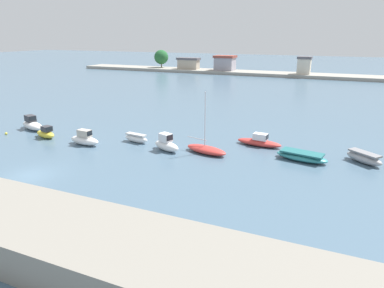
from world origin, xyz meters
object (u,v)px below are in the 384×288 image
moored_boat_6 (259,142)px  mooring_buoy_1 (6,134)px  moored_boat_1 (46,133)px  moored_boat_0 (32,125)px  moored_boat_3 (136,138)px  moored_boat_2 (85,139)px  moored_boat_4 (166,144)px  moored_boat_7 (302,156)px  moored_boat_8 (364,158)px  moored_boat_5 (206,149)px

moored_boat_6 → mooring_buoy_1: size_ratio=16.87×
moored_boat_1 → moored_boat_0: bearing=168.2°
moored_boat_1 → moored_boat_3: bearing=28.3°
moored_boat_1 → moored_boat_2: moored_boat_2 is taller
moored_boat_2 → moored_boat_4: size_ratio=1.07×
moored_boat_1 → moored_boat_7: 30.13m
moored_boat_2 → moored_boat_3: bearing=37.3°
moored_boat_0 → moored_boat_8: (40.18, 3.73, -0.13)m
moored_boat_8 → moored_boat_2: bearing=-129.2°
moored_boat_4 → moored_boat_7: moored_boat_4 is taller
moored_boat_5 → moored_boat_1: bearing=-158.6°
mooring_buoy_1 → moored_boat_0: bearing=73.1°
moored_boat_4 → moored_boat_8: bearing=33.6°
moored_boat_0 → moored_boat_6: size_ratio=0.94×
moored_boat_4 → mooring_buoy_1: 21.69m
moored_boat_6 → mooring_buoy_1: bearing=-158.6°
moored_boat_4 → moored_boat_7: bearing=31.8°
moored_boat_4 → moored_boat_0: bearing=-161.0°
moored_boat_6 → moored_boat_8: bearing=-0.8°
moored_boat_6 → moored_boat_2: bearing=-151.4°
moored_boat_2 → moored_boat_7: moored_boat_2 is taller
moored_boat_2 → moored_boat_7: bearing=14.9°
moored_boat_1 → moored_boat_7: size_ratio=0.63×
moored_boat_7 → mooring_buoy_1: moored_boat_7 is taller
moored_boat_2 → moored_boat_8: bearing=16.1°
moored_boat_2 → moored_boat_5: 14.17m
moored_boat_1 → moored_boat_2: bearing=10.7°
moored_boat_0 → moored_boat_5: moored_boat_5 is taller
moored_boat_1 → moored_boat_8: moored_boat_1 is taller
moored_boat_5 → moored_boat_2: bearing=-154.1°
moored_boat_1 → moored_boat_8: size_ratio=0.90×
moored_boat_5 → moored_boat_6: (4.61, 4.84, 0.06)m
moored_boat_3 → moored_boat_4: (4.70, -1.31, 0.23)m
moored_boat_1 → moored_boat_5: (20.20, 2.44, -0.15)m
moored_boat_0 → mooring_buoy_1: bearing=-88.2°
moored_boat_2 → moored_boat_6: 20.01m
moored_boat_1 → moored_boat_4: (15.89, 1.54, 0.14)m
moored_boat_8 → moored_boat_6: bearing=-148.3°
moored_boat_4 → mooring_buoy_1: moored_boat_4 is taller
moored_boat_2 → mooring_buoy_1: size_ratio=12.83×
moored_boat_0 → moored_boat_5: bearing=19.1°
moored_boat_3 → moored_boat_8: bearing=15.6°
moored_boat_0 → moored_boat_2: moored_boat_0 is taller
moored_boat_3 → moored_boat_8: 24.55m
moored_boat_0 → moored_boat_5: (24.83, 0.20, -0.23)m
moored_boat_5 → moored_boat_8: bearing=27.5°
moored_boat_1 → moored_boat_4: bearing=19.6°
moored_boat_0 → moored_boat_2: bearing=5.3°
moored_boat_0 → mooring_buoy_1: size_ratio=15.90×
moored_boat_1 → moored_boat_4: size_ratio=0.91×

